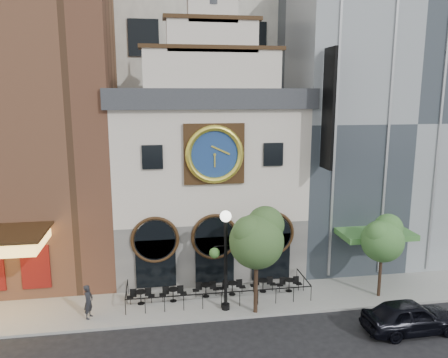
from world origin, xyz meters
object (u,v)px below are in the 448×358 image
object	(u,v)px
bistro_3	(232,287)
tree_left	(257,237)
bistro_5	(289,284)
car_right	(411,316)
bistro_4	(263,285)
lamppost	(226,249)
tree_right	(383,237)
bistro_1	(173,294)
pedestrian	(88,302)
bistro_0	(141,296)
bistro_2	(206,289)

from	to	relation	value
bistro_3	tree_left	world-z (taller)	tree_left
bistro_5	car_right	bearing A→B (deg)	-47.07
bistro_4	lamppost	bearing A→B (deg)	-145.44
tree_right	bistro_5	bearing A→B (deg)	165.08
bistro_1	pedestrian	distance (m)	4.74
bistro_3	car_right	size ratio (longest dim) A/B	0.32
bistro_1	lamppost	xyz separation A→B (m)	(2.87, -1.42, 3.08)
bistro_0	bistro_4	world-z (taller)	same
bistro_3	car_right	world-z (taller)	car_right
lamppost	tree_right	world-z (taller)	lamppost
bistro_4	pedestrian	xyz separation A→B (m)	(-10.04, -1.57, 0.47)
bistro_1	car_right	bearing A→B (deg)	-22.81
bistro_0	bistro_5	distance (m)	8.91
bistro_4	tree_left	world-z (taller)	tree_left
car_right	pedestrian	bearing A→B (deg)	75.27
bistro_4	car_right	size ratio (longest dim) A/B	0.32
bistro_2	bistro_4	xyz separation A→B (m)	(3.52, 0.10, 0.00)
bistro_2	bistro_4	world-z (taller)	same
bistro_0	tree_right	bearing A→B (deg)	-4.72
bistro_2	car_right	world-z (taller)	car_right
bistro_4	bistro_5	distance (m)	1.60
bistro_5	car_right	size ratio (longest dim) A/B	0.32
bistro_0	tree_right	distance (m)	14.49
pedestrian	bistro_5	bearing A→B (deg)	-64.81
bistro_5	tree_right	bearing A→B (deg)	-14.92
bistro_2	tree_right	distance (m)	10.86
bistro_0	tree_left	xyz separation A→B (m)	(6.35, -1.94, 3.89)
car_right	bistro_2	bearing A→B (deg)	60.32
tree_right	lamppost	bearing A→B (deg)	-178.62
bistro_1	bistro_4	world-z (taller)	same
bistro_3	lamppost	xyz separation A→B (m)	(-0.69, -1.71, 3.08)
bistro_3	bistro_4	world-z (taller)	same
bistro_5	lamppost	xyz separation A→B (m)	(-4.20, -1.61, 3.08)
tree_right	car_right	bearing A→B (deg)	-95.31
bistro_2	lamppost	world-z (taller)	lamppost
bistro_1	bistro_2	bearing A→B (deg)	8.07
bistro_3	tree_left	xyz separation A→B (m)	(0.95, -2.27, 3.89)
bistro_0	bistro_4	xyz separation A→B (m)	(7.32, 0.41, 0.00)
car_right	tree_left	size ratio (longest dim) A/B	0.84
bistro_2	pedestrian	distance (m)	6.70
bistro_1	lamppost	distance (m)	4.44
bistro_4	bistro_5	xyz separation A→B (m)	(1.59, -0.19, 0.00)
bistro_0	car_right	bearing A→B (deg)	-19.89
bistro_2	lamppost	size ratio (longest dim) A/B	0.28
bistro_4	bistro_5	world-z (taller)	same
bistro_2	bistro_3	distance (m)	1.60
bistro_3	lamppost	size ratio (longest dim) A/B	0.28
bistro_3	car_right	xyz separation A→B (m)	(8.33, -5.29, 0.23)
bistro_0	bistro_2	bearing A→B (deg)	4.65
bistro_1	bistro_5	distance (m)	7.07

